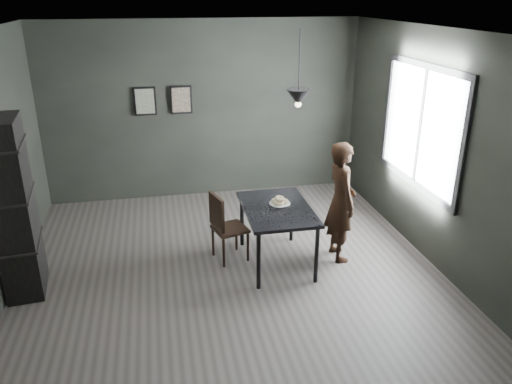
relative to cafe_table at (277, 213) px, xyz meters
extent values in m
plane|color=#36322F|center=(-0.60, 0.00, -0.67)|extent=(5.00, 5.00, 0.00)
cube|color=black|center=(-0.60, 2.50, 0.73)|extent=(5.00, 0.10, 2.80)
cube|color=silver|center=(-0.60, 0.00, 2.13)|extent=(5.00, 5.00, 0.02)
cube|color=white|center=(1.88, 0.20, 0.93)|extent=(0.02, 1.80, 1.40)
cube|color=black|center=(1.87, 0.20, 0.93)|extent=(0.04, 1.96, 1.56)
cube|color=black|center=(0.00, 0.00, 0.06)|extent=(0.80, 1.20, 0.04)
cylinder|color=black|center=(-0.34, -0.54, -0.32)|extent=(0.05, 0.05, 0.71)
cylinder|color=black|center=(0.34, -0.54, -0.32)|extent=(0.05, 0.05, 0.71)
cylinder|color=black|center=(-0.34, 0.54, -0.32)|extent=(0.05, 0.05, 0.71)
cylinder|color=black|center=(0.34, 0.54, -0.32)|extent=(0.05, 0.05, 0.71)
cylinder|color=white|center=(0.05, 0.08, 0.08)|extent=(0.23, 0.23, 0.01)
torus|color=beige|center=(0.10, 0.09, 0.11)|extent=(0.13, 0.13, 0.05)
torus|color=beige|center=(0.02, 0.12, 0.11)|extent=(0.13, 0.13, 0.05)
torus|color=beige|center=(0.03, 0.03, 0.11)|extent=(0.13, 0.13, 0.05)
torus|color=beige|center=(0.05, 0.08, 0.15)|extent=(0.17, 0.18, 0.06)
imported|color=black|center=(0.80, -0.01, 0.09)|extent=(0.37, 0.56, 1.53)
cube|color=black|center=(-0.55, 0.22, -0.26)|extent=(0.48, 0.48, 0.04)
cube|color=black|center=(-0.71, 0.17, 0.01)|extent=(0.14, 0.38, 0.42)
cylinder|color=black|center=(-0.66, 0.01, -0.48)|extent=(0.03, 0.03, 0.38)
cylinder|color=black|center=(-0.34, 0.11, -0.48)|extent=(0.03, 0.03, 0.38)
cylinder|color=black|center=(-0.75, 0.33, -0.48)|extent=(0.03, 0.03, 0.38)
cylinder|color=black|center=(-0.44, 0.42, -0.48)|extent=(0.03, 0.03, 0.38)
cube|color=black|center=(-2.92, -0.02, 0.33)|extent=(0.45, 0.70, 1.99)
cylinder|color=black|center=(0.25, 0.10, 1.75)|extent=(0.01, 0.01, 0.75)
cone|color=black|center=(0.25, 0.10, 1.38)|extent=(0.28, 0.28, 0.18)
sphere|color=#FFE0B2|center=(0.25, 0.10, 1.30)|extent=(0.07, 0.07, 0.07)
cube|color=black|center=(-1.50, 2.47, 0.93)|extent=(0.34, 0.03, 0.44)
cube|color=#405949|center=(-1.50, 2.45, 0.93)|extent=(0.28, 0.01, 0.38)
cube|color=black|center=(-0.95, 2.47, 0.93)|extent=(0.34, 0.03, 0.44)
cube|color=#4F3B2D|center=(-0.95, 2.45, 0.93)|extent=(0.28, 0.01, 0.38)
camera|label=1|loc=(-1.34, -5.34, 2.49)|focal=35.00mm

